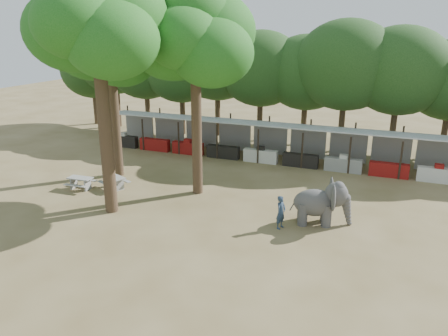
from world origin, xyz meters
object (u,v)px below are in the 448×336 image
at_px(handler, 281,212).
at_px(picnic_table_far, 114,180).
at_px(yard_tree_back, 194,36).
at_px(picnic_table_near, 80,181).
at_px(elephant, 322,202).
at_px(yard_tree_left, 109,41).
at_px(yard_tree_center, 96,22).

height_order(handler, picnic_table_far, handler).
height_order(yard_tree_back, handler, yard_tree_back).
distance_m(handler, picnic_table_near, 12.12).
bearing_deg(elephant, yard_tree_left, 154.85).
bearing_deg(yard_tree_back, handler, -27.59).
relative_size(handler, picnic_table_far, 0.85).
height_order(yard_tree_left, handler, yard_tree_left).
relative_size(handler, picnic_table_near, 1.07).
distance_m(yard_tree_left, handler, 14.39).
distance_m(picnic_table_near, picnic_table_far, 1.93).
xyz_separation_m(yard_tree_back, picnic_table_far, (-4.66, -1.38, -8.06)).
xyz_separation_m(yard_tree_center, yard_tree_back, (3.00, 4.00, -0.67)).
relative_size(yard_tree_left, yard_tree_center, 0.92).
bearing_deg(handler, elephant, -35.32).
xyz_separation_m(yard_tree_left, yard_tree_back, (6.00, -1.00, 0.34)).
xyz_separation_m(yard_tree_left, elephant, (13.36, -2.76, -7.12)).
height_order(yard_tree_back, picnic_table_far, yard_tree_back).
height_order(yard_tree_left, elephant, yard_tree_left).
bearing_deg(yard_tree_left, picnic_table_far, -60.73).
xyz_separation_m(yard_tree_center, elephant, (10.36, 2.24, -8.12)).
relative_size(yard_tree_center, picnic_table_far, 6.42).
bearing_deg(handler, yard_tree_back, 81.37).
height_order(yard_tree_center, elephant, yard_tree_center).
distance_m(yard_tree_back, picnic_table_far, 9.41).
height_order(yard_tree_left, picnic_table_near, yard_tree_left).
height_order(yard_tree_center, picnic_table_near, yard_tree_center).
bearing_deg(elephant, yard_tree_back, 153.06).
height_order(elephant, picnic_table_far, elephant).
relative_size(yard_tree_left, handler, 6.92).
relative_size(yard_tree_back, handler, 7.14).
bearing_deg(picnic_table_near, yard_tree_center, -30.74).
bearing_deg(yard_tree_center, handler, 6.78).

